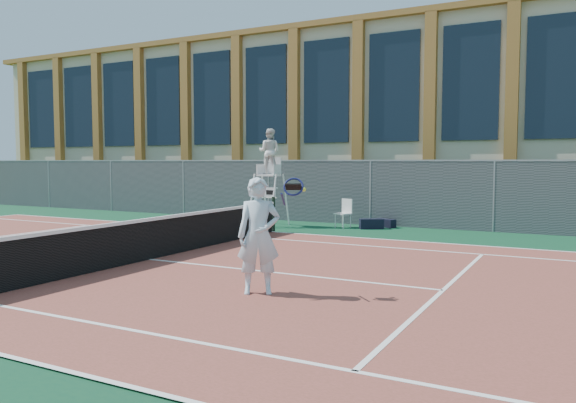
% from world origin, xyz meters
% --- Properties ---
extents(ground, '(120.00, 120.00, 0.00)m').
position_xyz_m(ground, '(0.00, 0.00, 0.00)').
color(ground, '#233814').
extents(apron, '(36.00, 20.00, 0.01)m').
position_xyz_m(apron, '(0.00, 1.00, 0.01)').
color(apron, '#0E3E26').
rests_on(apron, ground).
extents(tennis_court, '(23.77, 10.97, 0.02)m').
position_xyz_m(tennis_court, '(0.00, 0.00, 0.02)').
color(tennis_court, brown).
rests_on(tennis_court, apron).
extents(tennis_net, '(0.10, 11.30, 1.10)m').
position_xyz_m(tennis_net, '(0.00, 0.00, 0.54)').
color(tennis_net, black).
rests_on(tennis_net, ground).
extents(fence, '(40.00, 0.06, 2.20)m').
position_xyz_m(fence, '(0.00, 8.80, 1.10)').
color(fence, '#595E60').
rests_on(fence, ground).
extents(hedge, '(40.00, 1.40, 2.20)m').
position_xyz_m(hedge, '(0.00, 10.00, 1.10)').
color(hedge, black).
rests_on(hedge, ground).
extents(building, '(45.00, 10.60, 8.22)m').
position_xyz_m(building, '(0.00, 17.95, 4.15)').
color(building, beige).
rests_on(building, ground).
extents(umpire_chair, '(0.93, 1.43, 3.33)m').
position_xyz_m(umpire_chair, '(-0.96, 7.04, 2.43)').
color(umpire_chair, white).
rests_on(umpire_chair, ground).
extents(plastic_chair, '(0.56, 0.56, 0.95)m').
position_xyz_m(plastic_chair, '(1.49, 7.77, 0.57)').
color(plastic_chair, silver).
rests_on(plastic_chair, apron).
extents(sports_bag_near, '(0.81, 0.66, 0.32)m').
position_xyz_m(sports_bag_near, '(2.40, 7.81, 0.17)').
color(sports_bag_near, black).
rests_on(sports_bag_near, apron).
extents(sports_bag_far, '(0.75, 0.53, 0.27)m').
position_xyz_m(sports_bag_far, '(2.66, 8.44, 0.15)').
color(sports_bag_far, black).
rests_on(sports_bag_far, apron).
extents(tennis_player, '(1.11, 0.84, 1.90)m').
position_xyz_m(tennis_player, '(3.77, -1.62, 0.99)').
color(tennis_player, silver).
rests_on(tennis_player, tennis_court).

